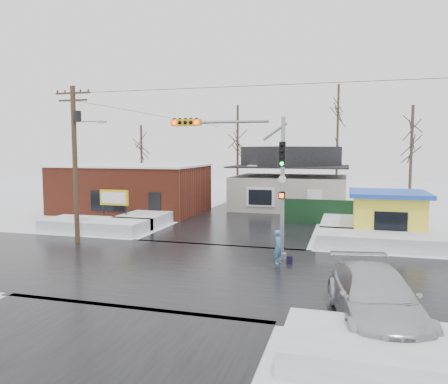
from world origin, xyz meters
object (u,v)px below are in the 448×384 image
(kiosk, at_px, (388,214))
(pedestrian, at_px, (278,247))
(utility_pole, at_px, (76,155))
(marquee_sign, at_px, (114,199))
(traffic_signal, at_px, (251,167))
(car, at_px, (376,299))

(kiosk, bearing_deg, pedestrian, -124.74)
(utility_pole, height_order, marquee_sign, utility_pole)
(kiosk, bearing_deg, utility_pole, -159.56)
(marquee_sign, bearing_deg, utility_pole, -79.87)
(marquee_sign, relative_size, pedestrian, 1.59)
(marquee_sign, height_order, pedestrian, marquee_sign)
(traffic_signal, bearing_deg, utility_pole, 177.05)
(marquee_sign, height_order, kiosk, kiosk)
(traffic_signal, relative_size, marquee_sign, 2.75)
(kiosk, xyz_separation_m, pedestrian, (-5.52, -7.96, -0.66))
(utility_pole, bearing_deg, car, -26.61)
(car, bearing_deg, traffic_signal, 116.92)
(traffic_signal, relative_size, utility_pole, 0.78)
(pedestrian, relative_size, car, 0.27)
(pedestrian, distance_m, car, 7.63)
(utility_pole, xyz_separation_m, marquee_sign, (-1.07, 5.99, -3.19))
(kiosk, height_order, pedestrian, kiosk)
(marquee_sign, xyz_separation_m, pedestrian, (12.98, -7.46, -1.12))
(traffic_signal, relative_size, kiosk, 1.52)
(traffic_signal, distance_m, marquee_sign, 13.42)
(traffic_signal, height_order, pedestrian, traffic_signal)
(marquee_sign, bearing_deg, car, -39.44)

